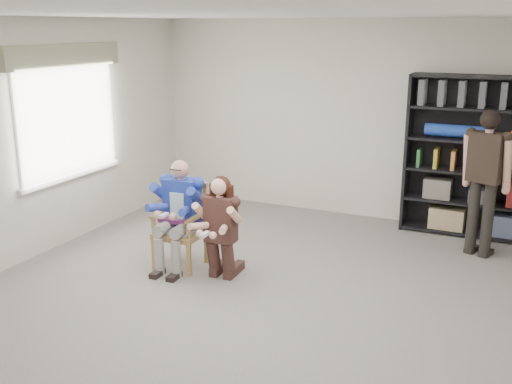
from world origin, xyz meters
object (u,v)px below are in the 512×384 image
at_px(kneeling_woman, 220,229).
at_px(bookshelf, 477,158).
at_px(seated_man, 179,214).
at_px(armchair, 180,227).
at_px(standing_man, 484,185).

xyz_separation_m(kneeling_woman, bookshelf, (2.34, 2.66, 0.47)).
bearing_deg(seated_man, kneeling_woman, -14.12).
height_order(armchair, seated_man, seated_man).
xyz_separation_m(armchair, standing_man, (3.08, 1.82, 0.40)).
height_order(armchair, standing_man, standing_man).
height_order(seated_man, kneeling_woman, seated_man).
distance_m(seated_man, bookshelf, 3.89).
bearing_deg(standing_man, kneeling_woman, -122.05).
bearing_deg(armchair, bookshelf, 38.58).
bearing_deg(bookshelf, standing_man, -77.44).
xyz_separation_m(bookshelf, standing_man, (0.16, -0.72, -0.17)).
bearing_deg(standing_man, seated_man, -129.27).
relative_size(seated_man, kneeling_woman, 1.09).
bearing_deg(armchair, standing_man, 28.16).
distance_m(armchair, kneeling_woman, 0.60).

